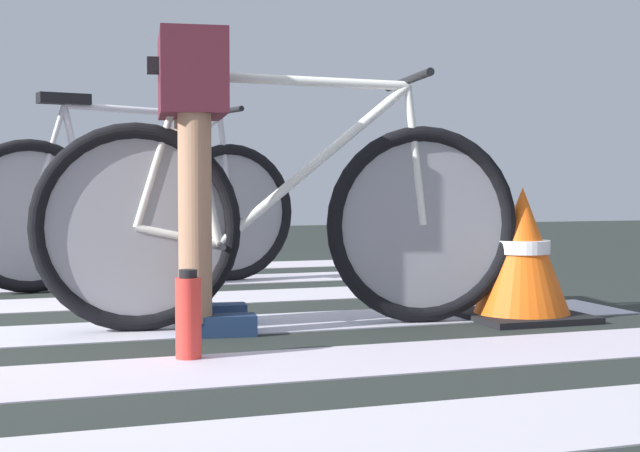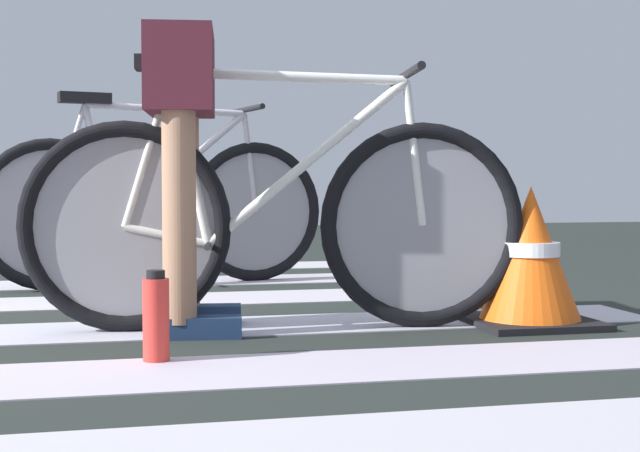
{
  "view_description": "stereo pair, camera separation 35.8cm",
  "coord_description": "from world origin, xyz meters",
  "views": [
    {
      "loc": [
        0.26,
        -3.7,
        0.52
      ],
      "look_at": [
        1.37,
        -0.44,
        0.37
      ],
      "focal_mm": 51.08,
      "sensor_mm": 36.0,
      "label": 1
    },
    {
      "loc": [
        0.62,
        -3.7,
        0.52
      ],
      "look_at": [
        1.37,
        -0.44,
        0.37
      ],
      "focal_mm": 51.08,
      "sensor_mm": 36.0,
      "label": 2
    }
  ],
  "objects": [
    {
      "name": "cyclist_1_of_2",
      "position": [
        0.86,
        -0.59,
        0.68
      ],
      "size": [
        0.36,
        0.43,
        1.02
      ],
      "rotation": [
        0.0,
        0.0,
        -0.13
      ],
      "color": "#A87A5B",
      "rests_on": "ground"
    },
    {
      "name": "water_bottle",
      "position": [
        0.74,
        -1.11,
        0.14
      ],
      "size": [
        0.07,
        0.07,
        0.26
      ],
      "color": "red",
      "rests_on": "ground"
    },
    {
      "name": "bicycle_1_of_2",
      "position": [
        1.17,
        -0.63,
        0.41
      ],
      "size": [
        1.73,
        0.52,
        0.93
      ],
      "rotation": [
        0.0,
        0.0,
        -0.13
      ],
      "color": "black",
      "rests_on": "ground"
    },
    {
      "name": "traffic_cone",
      "position": [
        2.07,
        -0.73,
        0.25
      ],
      "size": [
        0.43,
        0.43,
        0.49
      ],
      "color": "black",
      "rests_on": "ground"
    },
    {
      "name": "bicycle_2_of_2",
      "position": [
        0.84,
        0.83,
        0.41
      ],
      "size": [
        1.71,
        0.57,
        0.93
      ],
      "rotation": [
        0.0,
        0.0,
        0.21
      ],
      "color": "black",
      "rests_on": "ground"
    }
  ]
}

